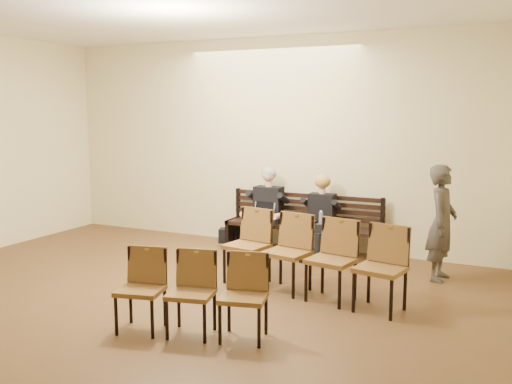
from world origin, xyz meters
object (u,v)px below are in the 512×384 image
bench (301,239)px  passerby (442,214)px  chair_row_back (191,294)px  seated_woman (320,219)px  laptop (261,218)px  bag (229,235)px  seated_man (266,210)px  water_bottle (321,225)px  chair_row_front (308,257)px

bench → passerby: 2.42m
chair_row_back → seated_woman: bearing=74.3°
seated_woman → laptop: bearing=-167.8°
seated_woman → bag: 1.81m
bench → bag: size_ratio=7.86×
seated_woman → bag: seated_woman is taller
bag → chair_row_back: 4.13m
laptop → passerby: (2.83, -0.28, 0.33)m
laptop → seated_man: bearing=89.9°
seated_woman → laptop: 0.95m
seated_woman → laptop: seated_woman is taller
bench → water_bottle: (0.45, -0.37, 0.33)m
bench → bag: bearing=175.9°
bag → seated_woman: bearing=-7.2°
laptop → chair_row_front: bearing=-49.0°
bench → seated_man: 0.75m
bench → laptop: laptop is taller
bench → chair_row_back: (0.20, -3.70, 0.21)m
laptop → passerby: size_ratio=0.19×
seated_man → passerby: 2.87m
laptop → bag: size_ratio=1.07×
seated_woman → laptop: (-0.93, -0.20, -0.01)m
seated_woman → bag: (-1.74, 0.22, -0.47)m
chair_row_back → bag: bearing=99.4°
bench → chair_row_front: (0.86, -2.01, 0.27)m
water_bottle → chair_row_front: chair_row_front is taller
seated_woman → chair_row_back: size_ratio=0.76×
seated_woman → chair_row_front: 1.96m
bag → passerby: (3.63, -0.70, 0.79)m
passerby → chair_row_front: bearing=139.9°
laptop → water_bottle: size_ratio=1.69×
bag → laptop: bearing=-27.5°
passerby → chair_row_back: passerby is taller
passerby → chair_row_front: size_ratio=0.75×
seated_man → bench: bearing=11.7°
bench → bag: (-1.39, 0.10, -0.10)m
seated_man → chair_row_front: size_ratio=0.56×
seated_man → passerby: bearing=-9.6°
water_bottle → chair_row_front: size_ratio=0.09×
passerby → chair_row_front: 2.03m
bag → passerby: passerby is taller
seated_man → laptop: (-0.00, -0.20, -0.10)m
seated_man → seated_woman: bearing=0.0°
passerby → seated_woman: bearing=80.2°
passerby → chair_row_back: size_ratio=1.16×
seated_woman → water_bottle: 0.27m
passerby → chair_row_front: passerby is taller
laptop → passerby: passerby is taller
seated_woman → water_bottle: size_ratio=5.66×
water_bottle → bag: (-1.84, 0.47, -0.43)m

